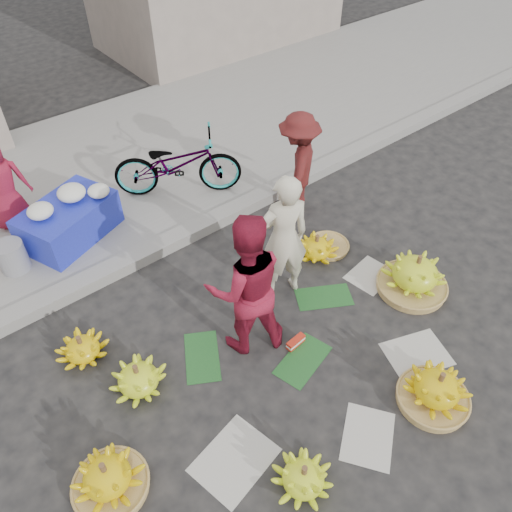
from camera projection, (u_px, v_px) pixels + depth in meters
ground at (297, 343)px, 5.40m from camera, size 80.00×80.00×0.00m
curb at (186, 234)px, 6.59m from camera, size 40.00×0.25×0.15m
sidewalk at (112, 166)px, 7.79m from camera, size 40.00×4.00×0.12m
newspaper_scatter at (351, 394)px, 4.94m from camera, size 3.20×1.80×0.00m
banana_leaves at (278, 336)px, 5.46m from camera, size 2.00×1.00×0.00m
banana_bunch_0 at (108, 478)px, 4.16m from camera, size 0.65×0.65×0.44m
banana_bunch_1 at (303, 477)px, 4.22m from camera, size 0.61×0.61×0.32m
banana_bunch_2 at (436, 390)px, 4.75m from camera, size 0.72×0.72×0.47m
banana_bunch_3 at (436, 387)px, 4.86m from camera, size 0.64×0.64×0.31m
banana_bunch_4 at (415, 275)px, 5.82m from camera, size 0.81×0.81×0.53m
banana_bunch_5 at (316, 247)px, 6.31m from camera, size 0.56×0.56×0.34m
banana_bunch_6 at (138, 378)px, 4.90m from camera, size 0.58×0.58×0.35m
banana_bunch_7 at (82, 348)px, 5.19m from camera, size 0.59×0.59×0.32m
basket_spare at (328, 246)px, 6.49m from camera, size 0.64×0.64×0.06m
incense_stack at (296, 342)px, 5.35m from camera, size 0.23×0.09×0.09m
vendor_cream at (283, 238)px, 5.44m from camera, size 0.68×0.56×1.61m
vendor_red at (246, 286)px, 4.86m from camera, size 1.00×0.91×1.68m
man_striped at (298, 166)px, 6.57m from camera, size 1.11×1.02×1.49m
flower_table at (69, 219)px, 6.32m from camera, size 1.35×1.11×0.68m
grey_bucket at (12, 257)px, 5.94m from camera, size 0.34×0.34×0.38m
flower_vendor at (1, 183)px, 6.24m from camera, size 0.74×0.61×1.31m
bicycle at (177, 164)px, 6.89m from camera, size 1.47×1.82×0.93m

